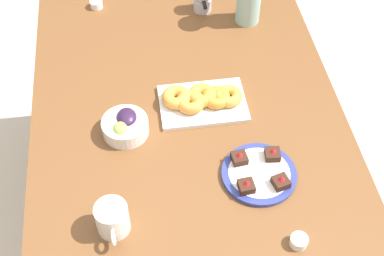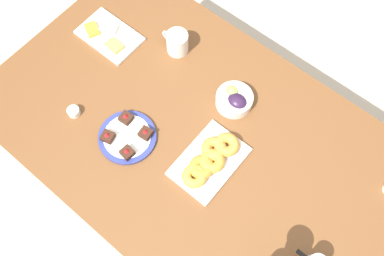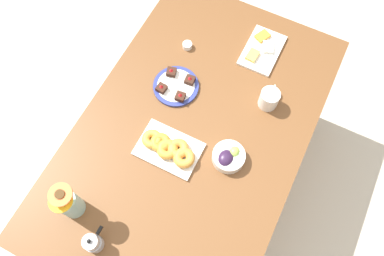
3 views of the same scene
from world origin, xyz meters
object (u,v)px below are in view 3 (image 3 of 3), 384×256
Objects in this scene: croissant_platter at (169,148)px; flower_vase at (69,203)px; dining_table at (192,138)px; dessert_plate at (176,86)px; cheese_platter at (262,49)px; coffee_mug at (269,98)px; grape_bowl at (228,157)px; moka_pot at (93,243)px; jam_cup_berry at (187,45)px.

croissant_platter is 0.47m from flower_vase.
dessert_plate is at bearing 44.89° from dining_table.
dining_table is 0.57m from cheese_platter.
croissant_platter is 1.29× the size of dessert_plate.
coffee_mug is 0.44× the size of croissant_platter.
croissant_platter is (-0.68, 0.17, 0.01)m from cheese_platter.
grape_bowl is 0.44m from dessert_plate.
cheese_platter is 0.48m from dessert_plate.
dining_table is 0.24m from grape_bowl.
moka_pot is at bearing 168.36° from dining_table.
grape_bowl is 0.62m from jam_cup_berry.
croissant_platter is at bearing 158.43° from dining_table.
jam_cup_berry is (0.40, 0.23, 0.10)m from dining_table.
cheese_platter reaches higher than dining_table.
flower_vase reaches higher than dining_table.
moka_pot is (-1.02, -0.10, 0.03)m from jam_cup_berry.
dining_table is 0.26m from dessert_plate.
croissant_platter is 0.50m from moka_pot.
moka_pot is (-1.17, 0.24, 0.04)m from cheese_platter.
dining_table is 11.08× the size of grape_bowl.
cheese_platter is at bearing -11.94° from dining_table.
cheese_platter is at bearing 27.40° from coffee_mug.
flower_vase is at bearing 135.05° from grape_bowl.
jam_cup_berry is at bearing 13.49° from dessert_plate.
dessert_plate is (0.22, 0.37, -0.02)m from grape_bowl.
dessert_plate is 0.79m from moka_pot.
dining_table is 12.83× the size of coffee_mug.
moka_pot is at bearing 171.07° from croissant_platter.
dining_table is at bearing -27.98° from flower_vase.
grape_bowl reaches higher than jam_cup_berry.
grape_bowl is at bearing -72.45° from croissant_platter.
jam_cup_berry is at bearing 43.58° from grape_bowl.
jam_cup_berry is 0.22× the size of dessert_plate.
coffee_mug reaches higher than dining_table.
jam_cup_berry is (0.12, 0.48, -0.03)m from coffee_mug.
flower_vase is at bearing 150.16° from croissant_platter.
cheese_platter is (0.60, 0.08, -0.02)m from grape_bowl.
flower_vase reaches higher than moka_pot.
jam_cup_berry is 0.94m from flower_vase.
flower_vase is (-0.71, 0.11, 0.08)m from dessert_plate.
moka_pot is at bearing 157.19° from coffee_mug.
cheese_platter is 0.99× the size of flower_vase.
grape_bowl reaches higher than dessert_plate.
coffee_mug is 0.98m from flower_vase.
cheese_platter is 5.42× the size of jam_cup_berry.
grape_bowl is 0.55× the size of flower_vase.
jam_cup_berry is (0.53, 0.18, -0.01)m from croissant_platter.
cheese_platter is (0.55, -0.12, 0.10)m from dining_table.
dining_table is 0.65m from moka_pot.
moka_pot reaches higher than croissant_platter.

